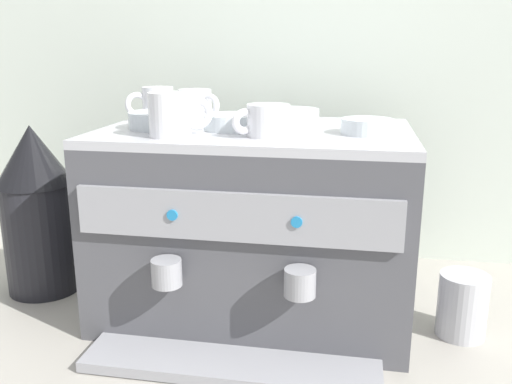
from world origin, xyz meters
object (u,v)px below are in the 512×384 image
Objects in this scene: espresso_machine at (256,222)px; coffee_grinder at (39,208)px; ceramic_bowl_1 at (367,127)px; ceramic_cup_2 at (172,115)px; ceramic_bowl_0 at (232,122)px; ceramic_cup_1 at (266,121)px; ceramic_bowl_3 at (292,116)px; ceramic_cup_0 at (156,104)px; milk_pitcher at (462,305)px; ceramic_cup_3 at (196,104)px; ceramic_bowl_2 at (159,120)px.

espresso_machine reaches higher than coffee_grinder.
coffee_grinder is (-0.75, 0.04, -0.22)m from ceramic_bowl_1.
ceramic_cup_2 reaches higher than ceramic_bowl_0.
espresso_machine is 0.26m from ceramic_cup_1.
ceramic_bowl_3 is at bearing 45.58° from ceramic_bowl_0.
ceramic_cup_2 is at bearing -137.37° from espresso_machine.
ceramic_cup_0 is at bearing 159.84° from espresso_machine.
coffee_grinder is at bearing 176.44° from ceramic_bowl_0.
ceramic_cup_0 reaches higher than ceramic_bowl_3.
coffee_grinder reaches higher than milk_pitcher.
ceramic_cup_0 reaches higher than ceramic_cup_3.
ceramic_cup_3 is 0.24m from ceramic_bowl_3.
ceramic_bowl_0 reaches higher than espresso_machine.
ceramic_cup_2 reaches higher than ceramic_bowl_1.
milk_pitcher is at bearing -4.25° from ceramic_bowl_1.
ceramic_cup_0 is at bearing 117.40° from ceramic_cup_2.
coffee_grinder is (-0.52, 0.01, 0.00)m from espresso_machine.
ceramic_cup_0 is at bearing 151.30° from ceramic_bowl_0.
ceramic_cup_3 is (-0.17, 0.15, 0.24)m from espresso_machine.
ceramic_bowl_2 is 0.39m from coffee_grinder.
milk_pitcher is (0.63, -0.02, -0.36)m from ceramic_bowl_2.
ceramic_cup_3 is 0.43m from ceramic_bowl_1.
ceramic_bowl_1 is (0.23, -0.03, 0.22)m from espresso_machine.
ceramic_cup_2 reaches higher than espresso_machine.
ceramic_bowl_0 is (-0.08, 0.07, -0.02)m from ceramic_cup_1.
ceramic_cup_2 is 0.14m from ceramic_bowl_0.
milk_pitcher is at bearing 8.02° from ceramic_cup_2.
espresso_machine is 5.45× the size of ceramic_bowl_0.
ceramic_cup_1 is 0.11m from ceramic_bowl_0.
ceramic_bowl_0 is at bearing 177.02° from milk_pitcher.
milk_pitcher is at bearing -2.98° from ceramic_bowl_0.
coffee_grinder is (-0.27, -0.08, -0.24)m from ceramic_cup_0.
ceramic_cup_3 reaches higher than ceramic_bowl_0.
ceramic_cup_2 is 1.13× the size of ceramic_bowl_1.
ceramic_bowl_1 is 0.85× the size of ceramic_bowl_3.
milk_pitcher is (0.37, -0.14, -0.36)m from ceramic_bowl_3.
ceramic_cup_0 is 0.79m from milk_pitcher.
ceramic_bowl_1 is 0.78m from coffee_grinder.
ceramic_cup_3 is at bearing 21.07° from coffee_grinder.
espresso_machine is 0.52m from coffee_grinder.
ceramic_bowl_2 is at bearing -176.65° from ceramic_bowl_0.
ceramic_bowl_2 is at bearing 179.93° from ceramic_bowl_1.
ceramic_cup_3 reaches higher than ceramic_bowl_2.
ceramic_cup_2 is 0.99× the size of ceramic_bowl_0.
ceramic_bowl_0 is 0.92× the size of ceramic_bowl_2.
ceramic_bowl_0 is at bearing -53.04° from ceramic_cup_3.
ceramic_bowl_2 reaches higher than ceramic_bowl_1.
ceramic_cup_1 is 0.18m from ceramic_cup_2.
ceramic_cup_0 reaches higher than ceramic_bowl_0.
coffee_grinder is at bearing 160.66° from ceramic_cup_2.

